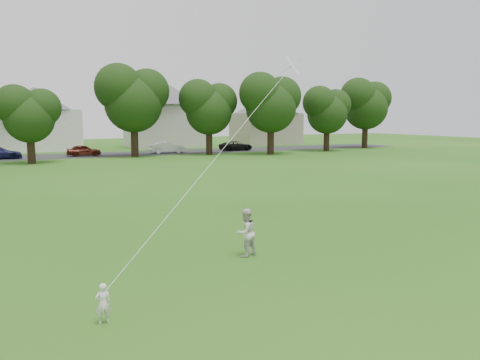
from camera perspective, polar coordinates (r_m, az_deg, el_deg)
name	(u,v)px	position (r m, az deg, el deg)	size (l,w,h in m)	color
ground	(193,294)	(11.24, -5.81, -13.67)	(160.00, 160.00, 0.00)	#205212
street	(44,157)	(52.08, -22.74, 2.63)	(90.00, 7.00, 0.01)	#2D2D30
toddler	(103,303)	(9.97, -16.35, -14.24)	(0.30, 0.20, 0.84)	silver
older_boy	(246,233)	(13.82, 0.69, -6.43)	(0.69, 0.54, 1.42)	silver
kite	(230,141)	(14.03, -1.27, 4.77)	(5.00, 4.02, 12.65)	white
tree_row	(39,92)	(46.19, -23.28, 9.84)	(81.87, 9.20, 11.61)	black
parked_cars	(10,153)	(50.91, -26.24, 3.00)	(56.51, 2.26, 1.27)	black
house_row	(34,110)	(61.90, -23.77, 7.80)	(77.28, 14.12, 10.41)	beige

